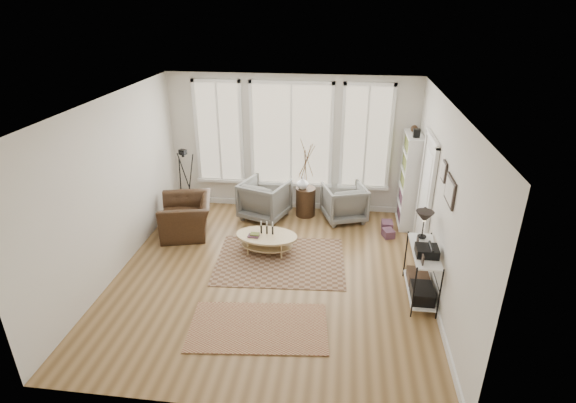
# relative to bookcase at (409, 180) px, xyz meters

# --- Properties ---
(room) EXTENTS (5.50, 5.54, 2.90)m
(room) POSITION_rel_bookcase_xyz_m (-2.42, -2.20, 0.47)
(room) COLOR olive
(room) RESTS_ON ground
(bay_window) EXTENTS (4.14, 0.12, 2.24)m
(bay_window) POSITION_rel_bookcase_xyz_m (-2.44, 0.49, 0.65)
(bay_window) COLOR tan
(bay_window) RESTS_ON ground
(door) EXTENTS (0.09, 1.06, 2.22)m
(door) POSITION_rel_bookcase_xyz_m (0.13, -1.08, 0.17)
(door) COLOR silver
(door) RESTS_ON ground
(bookcase) EXTENTS (0.31, 0.85, 2.06)m
(bookcase) POSITION_rel_bookcase_xyz_m (0.00, 0.00, 0.00)
(bookcase) COLOR white
(bookcase) RESTS_ON ground
(low_shelf) EXTENTS (0.38, 1.08, 1.30)m
(low_shelf) POSITION_rel_bookcase_xyz_m (-0.06, -2.52, -0.44)
(low_shelf) COLOR white
(low_shelf) RESTS_ON ground
(wall_art) EXTENTS (0.04, 0.88, 0.44)m
(wall_art) POSITION_rel_bookcase_xyz_m (0.14, -2.49, 0.92)
(wall_art) COLOR black
(wall_art) RESTS_ON ground
(rug_main) EXTENTS (2.36, 1.84, 0.01)m
(rug_main) POSITION_rel_bookcase_xyz_m (-2.35, -1.79, -0.95)
(rug_main) COLOR brown
(rug_main) RESTS_ON ground
(rug_runner) EXTENTS (2.04, 1.27, 0.01)m
(rug_runner) POSITION_rel_bookcase_xyz_m (-2.41, -3.58, -0.94)
(rug_runner) COLOR brown
(rug_runner) RESTS_ON ground
(coffee_table) EXTENTS (1.17, 0.79, 0.52)m
(coffee_table) POSITION_rel_bookcase_xyz_m (-2.65, -1.50, -0.68)
(coffee_table) COLOR tan
(coffee_table) RESTS_ON ground
(armchair_left) EXTENTS (1.13, 1.15, 0.82)m
(armchair_left) POSITION_rel_bookcase_xyz_m (-2.92, -0.08, -0.54)
(armchair_left) COLOR slate
(armchair_left) RESTS_ON ground
(armchair_right) EXTENTS (1.04, 1.06, 0.76)m
(armchair_right) POSITION_rel_bookcase_xyz_m (-1.27, 0.04, -0.57)
(armchair_right) COLOR slate
(armchair_right) RESTS_ON ground
(side_table) EXTENTS (0.41, 0.41, 1.74)m
(side_table) POSITION_rel_bookcase_xyz_m (-2.08, 0.13, -0.12)
(side_table) COLOR #362113
(side_table) RESTS_ON ground
(vase) EXTENTS (0.28, 0.28, 0.25)m
(vase) POSITION_rel_bookcase_xyz_m (-2.15, 0.11, -0.21)
(vase) COLOR silver
(vase) RESTS_ON side_table
(accent_chair) EXTENTS (1.32, 1.22, 0.72)m
(accent_chair) POSITION_rel_bookcase_xyz_m (-4.33, -0.96, -0.60)
(accent_chair) COLOR #362113
(accent_chair) RESTS_ON ground
(tripod_camera) EXTENTS (0.51, 0.51, 1.45)m
(tripod_camera) POSITION_rel_bookcase_xyz_m (-4.60, -0.12, -0.29)
(tripod_camera) COLOR black
(tripod_camera) RESTS_ON ground
(book_stack_near) EXTENTS (0.21, 0.27, 0.17)m
(book_stack_near) POSITION_rel_bookcase_xyz_m (-0.39, -0.33, -0.87)
(book_stack_near) COLOR maroon
(book_stack_near) RESTS_ON ground
(book_stack_far) EXTENTS (0.26, 0.29, 0.16)m
(book_stack_far) POSITION_rel_bookcase_xyz_m (-0.39, -0.64, -0.88)
(book_stack_far) COLOR maroon
(book_stack_far) RESTS_ON ground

